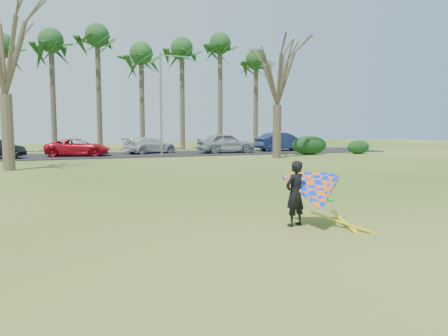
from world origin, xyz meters
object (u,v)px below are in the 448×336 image
object	(u,v)px
streetlight	(163,99)
car_3	(150,145)
bare_tree_right	(278,70)
car_4	(226,143)
car_5	(282,142)
bare_tree_left	(3,43)
kite_flyer	(314,193)
car_2	(78,147)

from	to	relation	value
streetlight	car_3	world-z (taller)	streetlight
bare_tree_right	streetlight	xyz separation A→B (m)	(-7.84, 4.00, -2.10)
bare_tree_right	car_4	world-z (taller)	bare_tree_right
car_4	car_5	bearing A→B (deg)	-82.85
bare_tree_left	streetlight	xyz separation A→B (m)	(10.16, 7.00, -2.45)
car_5	kite_flyer	world-z (taller)	kite_flyer
car_3	kite_flyer	world-z (taller)	kite_flyer
bare_tree_left	bare_tree_right	bearing A→B (deg)	9.46
bare_tree_left	bare_tree_right	distance (m)	18.25
bare_tree_left	kite_flyer	bearing A→B (deg)	-62.94
bare_tree_left	car_5	world-z (taller)	bare_tree_left
car_5	bare_tree_right	bearing A→B (deg)	146.21
car_2	bare_tree_right	bearing A→B (deg)	-104.77
kite_flyer	bare_tree_left	bearing A→B (deg)	117.06
car_3	kite_flyer	size ratio (longest dim) A/B	1.98
bare_tree_right	car_2	size ratio (longest dim) A/B	1.87
car_2	car_5	distance (m)	18.40
bare_tree_right	kite_flyer	distance (m)	23.00
bare_tree_left	car_5	xyz separation A→B (m)	(22.23, 10.27, -6.00)
car_5	car_2	bearing A→B (deg)	88.93
bare_tree_right	car_2	xyz separation A→B (m)	(-14.15, 6.47, -5.82)
streetlight	car_2	size ratio (longest dim) A/B	1.63
bare_tree_left	bare_tree_right	world-z (taller)	bare_tree_left
car_4	streetlight	bearing A→B (deg)	108.59
kite_flyer	car_2	bearing A→B (deg)	100.55
bare_tree_left	bare_tree_right	xyz separation A→B (m)	(18.00, 3.00, -0.35)
car_5	streetlight	bearing A→B (deg)	101.58
bare_tree_left	kite_flyer	size ratio (longest dim) A/B	4.06
car_2	car_4	world-z (taller)	car_4
streetlight	car_5	size ratio (longest dim) A/B	1.55
car_5	kite_flyer	bearing A→B (deg)	150.51
bare_tree_left	car_2	world-z (taller)	bare_tree_left
car_4	kite_flyer	bearing A→B (deg)	162.40
car_2	car_3	bearing A→B (deg)	-66.33
car_2	car_4	distance (m)	12.33
bare_tree_right	car_3	size ratio (longest dim) A/B	1.94
car_3	car_4	bearing A→B (deg)	-126.70
bare_tree_left	car_2	distance (m)	11.94
streetlight	kite_flyer	world-z (taller)	streetlight
car_4	kite_flyer	size ratio (longest dim) A/B	2.12
bare_tree_right	car_5	bearing A→B (deg)	59.79
car_2	car_5	size ratio (longest dim) A/B	0.95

